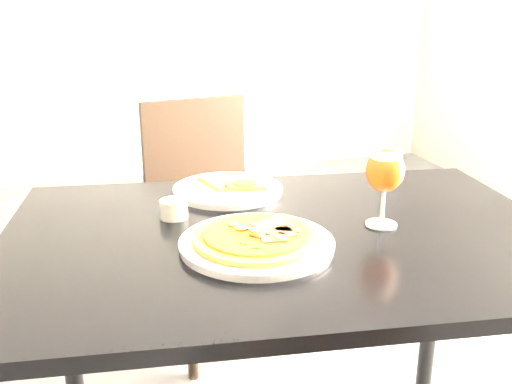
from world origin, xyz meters
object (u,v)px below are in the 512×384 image
object	(u,v)px
chair_far	(209,214)
beer_glass	(385,171)
dining_table	(284,269)
pizza	(257,236)

from	to	relation	value
chair_far	beer_glass	distance (m)	0.96
dining_table	pizza	distance (m)	0.16
dining_table	pizza	xyz separation A→B (m)	(-0.08, -0.07, 0.12)
beer_glass	pizza	bearing A→B (deg)	-172.98
chair_far	pizza	size ratio (longest dim) A/B	3.50
pizza	beer_glass	world-z (taller)	beer_glass
chair_far	pizza	bearing A→B (deg)	-106.00
pizza	beer_glass	distance (m)	0.32
dining_table	beer_glass	bearing A→B (deg)	0.17
pizza	dining_table	bearing A→B (deg)	38.08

